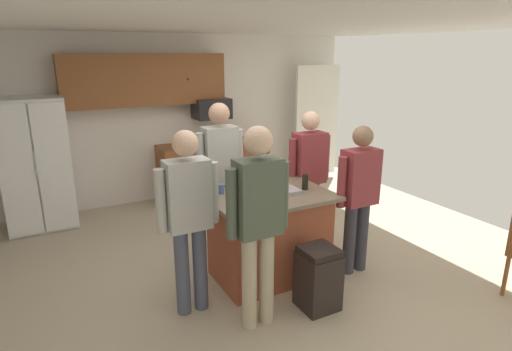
{
  "coord_description": "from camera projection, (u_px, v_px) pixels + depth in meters",
  "views": [
    {
      "loc": [
        -1.97,
        -3.82,
        2.33
      ],
      "look_at": [
        0.08,
        0.02,
        1.05
      ],
      "focal_mm": 29.65,
      "sensor_mm": 36.0,
      "label": 1
    }
  ],
  "objects": [
    {
      "name": "back_wall",
      "position": [
        170.0,
        118.0,
        6.78
      ],
      "size": [
        6.4,
        0.1,
        2.6
      ],
      "primitive_type": "cube",
      "color": "white",
      "rests_on": "ground"
    },
    {
      "name": "cabinet_run_lower",
      "position": [
        214.0,
        169.0,
        7.02
      ],
      "size": [
        1.8,
        0.63,
        0.9
      ],
      "color": "brown",
      "rests_on": "ground"
    },
    {
      "name": "refrigerator",
      "position": [
        36.0,
        164.0,
        5.64
      ],
      "size": [
        0.85,
        0.76,
        1.77
      ],
      "color": "white",
      "rests_on": "ground"
    },
    {
      "name": "french_door_window_panel",
      "position": [
        316.0,
        122.0,
        7.67
      ],
      "size": [
        0.9,
        0.06,
        2.0
      ],
      "primitive_type": "cube",
      "color": "white",
      "rests_on": "ground"
    },
    {
      "name": "mug_blue_stoneware",
      "position": [
        220.0,
        188.0,
        4.34
      ],
      "size": [
        0.13,
        0.09,
        0.1
      ],
      "color": "#4C6B99",
      "rests_on": "kitchen_island"
    },
    {
      "name": "microwave_over_range",
      "position": [
        212.0,
        109.0,
        6.75
      ],
      "size": [
        0.56,
        0.4,
        0.32
      ],
      "primitive_type": "cube",
      "color": "black"
    },
    {
      "name": "serving_tray",
      "position": [
        277.0,
        191.0,
        4.34
      ],
      "size": [
        0.44,
        0.3,
        0.04
      ],
      "color": "#B7B7BC",
      "rests_on": "kitchen_island"
    },
    {
      "name": "mug_ceramic_white",
      "position": [
        239.0,
        191.0,
        4.24
      ],
      "size": [
        0.13,
        0.09,
        0.11
      ],
      "color": "white",
      "rests_on": "kitchen_island"
    },
    {
      "name": "ceiling",
      "position": [
        250.0,
        22.0,
        4.04
      ],
      "size": [
        7.04,
        7.04,
        0.0
      ],
      "primitive_type": "plane",
      "color": "white"
    },
    {
      "name": "person_guest_by_door",
      "position": [
        309.0,
        170.0,
        5.05
      ],
      "size": [
        0.57,
        0.22,
        1.67
      ],
      "rotation": [
        0.0,
        0.0,
        -2.63
      ],
      "color": "#383842",
      "rests_on": "ground"
    },
    {
      "name": "person_host_foreground",
      "position": [
        258.0,
        215.0,
        3.48
      ],
      "size": [
        0.57,
        0.23,
        1.78
      ],
      "rotation": [
        0.0,
        0.0,
        0.93
      ],
      "color": "tan",
      "rests_on": "ground"
    },
    {
      "name": "tumbler_amber",
      "position": [
        251.0,
        182.0,
        4.48
      ],
      "size": [
        0.07,
        0.07,
        0.15
      ],
      "color": "black",
      "rests_on": "kitchen_island"
    },
    {
      "name": "person_elder_center",
      "position": [
        189.0,
        211.0,
        3.69
      ],
      "size": [
        0.57,
        0.22,
        1.71
      ],
      "rotation": [
        0.0,
        0.0,
        0.22
      ],
      "color": "#4C5166",
      "rests_on": "ground"
    },
    {
      "name": "kitchen_island",
      "position": [
        269.0,
        235.0,
        4.44
      ],
      "size": [
        1.26,
        0.88,
        0.93
      ],
      "color": "#9E4C33",
      "rests_on": "ground"
    },
    {
      "name": "floor",
      "position": [
        251.0,
        266.0,
        4.78
      ],
      "size": [
        7.04,
        7.04,
        0.0
      ],
      "primitive_type": "plane",
      "color": "#B7A88E",
      "rests_on": "ground"
    },
    {
      "name": "person_guest_right",
      "position": [
        220.0,
        168.0,
        4.84
      ],
      "size": [
        0.57,
        0.24,
        1.79
      ],
      "rotation": [
        0.0,
        0.0,
        -1.3
      ],
      "color": "#4C5166",
      "rests_on": "ground"
    },
    {
      "name": "cabinet_run_upper",
      "position": [
        145.0,
        80.0,
        6.25
      ],
      "size": [
        2.4,
        0.38,
        0.75
      ],
      "color": "brown"
    },
    {
      "name": "glass_pilsner",
      "position": [
        305.0,
        182.0,
        4.45
      ],
      "size": [
        0.07,
        0.07,
        0.16
      ],
      "color": "black",
      "rests_on": "kitchen_island"
    },
    {
      "name": "glass_stout_tall",
      "position": [
        248.0,
        193.0,
        4.16
      ],
      "size": [
        0.06,
        0.06,
        0.14
      ],
      "color": "black",
      "rests_on": "kitchen_island"
    },
    {
      "name": "trash_bin",
      "position": [
        318.0,
        278.0,
        3.93
      ],
      "size": [
        0.34,
        0.34,
        0.61
      ],
      "color": "black",
      "rests_on": "ground"
    },
    {
      "name": "person_guest_left",
      "position": [
        359.0,
        191.0,
        4.42
      ],
      "size": [
        0.57,
        0.22,
        1.61
      ],
      "rotation": [
        0.0,
        0.0,
        2.77
      ],
      "color": "#383842",
      "rests_on": "ground"
    },
    {
      "name": "glass_short_whisky",
      "position": [
        241.0,
        195.0,
        4.05
      ],
      "size": [
        0.06,
        0.06,
        0.16
      ],
      "color": "black",
      "rests_on": "kitchen_island"
    }
  ]
}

